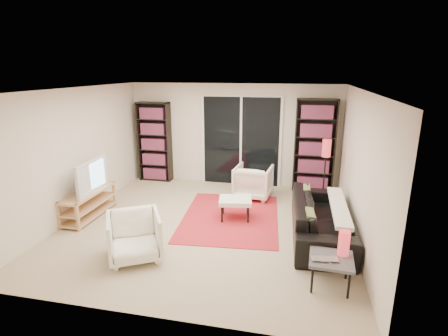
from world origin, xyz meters
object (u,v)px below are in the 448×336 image
(armchair_front, at_px, (134,236))
(floor_lamp, at_px, (326,155))
(ottoman, at_px, (235,201))
(side_table, at_px, (331,261))
(tv_stand, at_px, (89,203))
(sofa, at_px, (321,218))
(armchair_back, at_px, (253,182))
(bookshelf_left, at_px, (155,142))
(bookshelf_right, at_px, (315,146))

(armchair_front, relative_size, floor_lamp, 0.58)
(ottoman, height_order, side_table, same)
(tv_stand, distance_m, ottoman, 2.78)
(sofa, bearing_deg, floor_lamp, -7.09)
(armchair_back, xyz_separation_m, ottoman, (-0.18, -1.22, -0.01))
(bookshelf_left, xyz_separation_m, sofa, (3.92, -2.36, -0.64))
(sofa, bearing_deg, side_table, -179.99)
(tv_stand, relative_size, side_table, 2.30)
(bookshelf_left, relative_size, ottoman, 2.91)
(tv_stand, xyz_separation_m, ottoman, (2.74, 0.47, 0.08))
(ottoman, bearing_deg, tv_stand, -170.24)
(bookshelf_left, distance_m, bookshelf_right, 3.85)
(bookshelf_left, distance_m, floor_lamp, 4.11)
(tv_stand, xyz_separation_m, floor_lamp, (4.40, 1.80, 0.74))
(armchair_back, height_order, floor_lamp, floor_lamp)
(armchair_back, bearing_deg, floor_lamp, -170.28)
(tv_stand, bearing_deg, armchair_front, -38.58)
(bookshelf_right, bearing_deg, floor_lamp, -71.55)
(armchair_front, xyz_separation_m, floor_lamp, (2.86, 3.04, 0.66))
(bookshelf_right, bearing_deg, side_table, -88.04)
(tv_stand, relative_size, armchair_front, 1.73)
(armchair_front, bearing_deg, side_table, -31.94)
(bookshelf_left, distance_m, ottoman, 3.16)
(armchair_front, bearing_deg, sofa, -3.89)
(bookshelf_right, xyz_separation_m, ottoman, (-1.45, -1.96, -0.70))
(side_table, height_order, floor_lamp, floor_lamp)
(armchair_front, distance_m, ottoman, 2.08)
(bookshelf_right, height_order, armchair_back, bookshelf_right)
(tv_stand, height_order, armchair_back, armchair_back)
(bookshelf_left, bearing_deg, tv_stand, -98.03)
(bookshelf_right, bearing_deg, armchair_back, -149.88)
(armchair_back, relative_size, armchair_front, 1.02)
(armchair_back, distance_m, floor_lamp, 1.63)
(armchair_back, distance_m, armchair_front, 3.23)
(bookshelf_left, distance_m, tv_stand, 2.56)
(bookshelf_left, xyz_separation_m, armchair_front, (1.20, -3.67, -0.63))
(bookshelf_right, distance_m, armchair_front, 4.58)
(sofa, relative_size, ottoman, 3.40)
(side_table, bearing_deg, tv_stand, 162.70)
(bookshelf_left, relative_size, sofa, 0.86)
(bookshelf_right, relative_size, sofa, 0.92)
(bookshelf_left, height_order, ottoman, bookshelf_left)
(bookshelf_left, xyz_separation_m, floor_lamp, (4.06, -0.63, 0.03))
(sofa, distance_m, armchair_front, 3.02)
(bookshelf_right, xyz_separation_m, sofa, (0.07, -2.36, -0.72))
(bookshelf_left, relative_size, bookshelf_right, 0.93)
(bookshelf_right, bearing_deg, ottoman, -126.47)
(armchair_back, distance_m, ottoman, 1.24)
(floor_lamp, bearing_deg, bookshelf_left, 171.15)
(bookshelf_right, height_order, ottoman, bookshelf_right)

